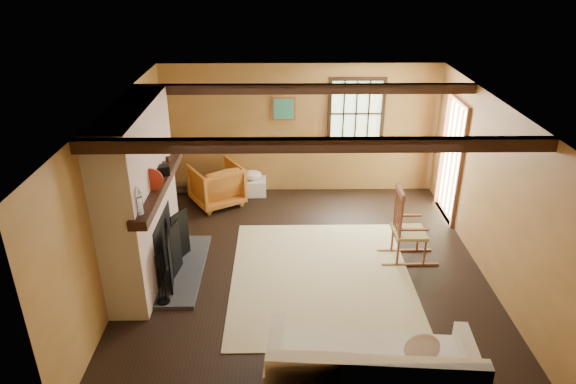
{
  "coord_description": "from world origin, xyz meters",
  "views": [
    {
      "loc": [
        -0.35,
        -6.2,
        4.14
      ],
      "look_at": [
        -0.26,
        0.4,
        1.04
      ],
      "focal_mm": 32.0,
      "sensor_mm": 36.0,
      "label": 1
    }
  ],
  "objects_px": {
    "fireplace": "(142,202)",
    "armchair": "(216,185)",
    "laundry_basket": "(253,187)",
    "rocking_chair": "(407,230)",
    "sofa": "(371,378)"
  },
  "relations": [
    {
      "from": "sofa",
      "to": "laundry_basket",
      "type": "height_order",
      "value": "sofa"
    },
    {
      "from": "sofa",
      "to": "laundry_basket",
      "type": "relative_size",
      "value": 4.25
    },
    {
      "from": "laundry_basket",
      "to": "armchair",
      "type": "height_order",
      "value": "armchair"
    },
    {
      "from": "fireplace",
      "to": "armchair",
      "type": "height_order",
      "value": "fireplace"
    },
    {
      "from": "rocking_chair",
      "to": "sofa",
      "type": "relative_size",
      "value": 0.54
    },
    {
      "from": "laundry_basket",
      "to": "armchair",
      "type": "relative_size",
      "value": 0.6
    },
    {
      "from": "rocking_chair",
      "to": "armchair",
      "type": "xyz_separation_m",
      "value": [
        -2.98,
        1.87,
        -0.1
      ]
    },
    {
      "from": "fireplace",
      "to": "laundry_basket",
      "type": "relative_size",
      "value": 4.8
    },
    {
      "from": "fireplace",
      "to": "laundry_basket",
      "type": "height_order",
      "value": "fireplace"
    },
    {
      "from": "sofa",
      "to": "armchair",
      "type": "height_order",
      "value": "sofa"
    },
    {
      "from": "fireplace",
      "to": "rocking_chair",
      "type": "bearing_deg",
      "value": 4.38
    },
    {
      "from": "laundry_basket",
      "to": "armchair",
      "type": "bearing_deg",
      "value": -147.18
    },
    {
      "from": "fireplace",
      "to": "armchair",
      "type": "relative_size",
      "value": 2.9
    },
    {
      "from": "rocking_chair",
      "to": "laundry_basket",
      "type": "relative_size",
      "value": 2.29
    },
    {
      "from": "fireplace",
      "to": "sofa",
      "type": "relative_size",
      "value": 1.13
    }
  ]
}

